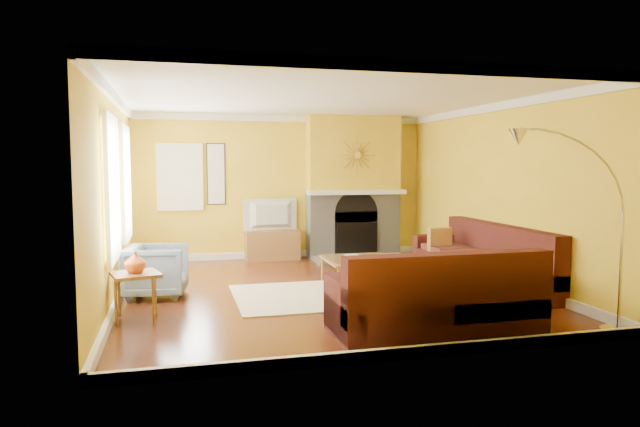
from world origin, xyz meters
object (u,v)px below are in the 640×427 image
object	(u,v)px
coffee_table	(359,271)
armchair	(157,271)
side_table	(136,296)
sectional_sofa	(421,265)
arc_lamp	(575,236)
media_console	(272,245)

from	to	relation	value
coffee_table	armchair	bearing A→B (deg)	-178.23
coffee_table	side_table	xyz separation A→B (m)	(-3.09, -1.22, 0.08)
sectional_sofa	arc_lamp	world-z (taller)	arc_lamp
media_console	armchair	distance (m)	3.28
sectional_sofa	armchair	xyz separation A→B (m)	(-3.40, 0.96, -0.10)
coffee_table	side_table	size ratio (longest dim) A/B	1.82
sectional_sofa	armchair	bearing A→B (deg)	164.18
sectional_sofa	armchair	distance (m)	3.54
coffee_table	arc_lamp	distance (m)	3.41
coffee_table	armchair	world-z (taller)	armchair
sectional_sofa	media_console	distance (m)	3.83
armchair	side_table	distance (m)	1.15
sectional_sofa	media_console	xyz separation A→B (m)	(-1.40, 3.56, -0.17)
sectional_sofa	coffee_table	size ratio (longest dim) A/B	3.78
side_table	arc_lamp	xyz separation A→B (m)	(4.37, -1.82, 0.79)
coffee_table	sectional_sofa	bearing A→B (deg)	-64.05
media_console	coffee_table	bearing A→B (deg)	-70.40
coffee_table	armchair	distance (m)	2.89
media_console	armchair	xyz separation A→B (m)	(-2.00, -2.60, 0.08)
media_console	armchair	world-z (taller)	armchair
armchair	arc_lamp	distance (m)	5.16
sectional_sofa	armchair	world-z (taller)	sectional_sofa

